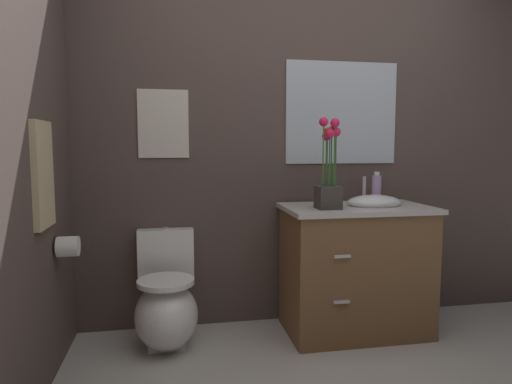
{
  "coord_description": "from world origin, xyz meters",
  "views": [
    {
      "loc": [
        -0.88,
        -1.56,
        1.22
      ],
      "look_at": [
        -0.38,
        1.1,
        0.94
      ],
      "focal_mm": 31.61,
      "sensor_mm": 36.0,
      "label": 1
    }
  ],
  "objects_px": {
    "toilet": "(166,306)",
    "hanging_towel": "(43,175)",
    "toilet_paper_roll": "(68,246)",
    "soap_bottle": "(376,188)",
    "wall_poster": "(163,124)",
    "vanity_cabinet": "(356,267)",
    "flower_vase": "(329,176)",
    "wall_mirror": "(342,113)"
  },
  "relations": [
    {
      "from": "toilet",
      "to": "hanging_towel",
      "type": "distance_m",
      "value": 1.09
    },
    {
      "from": "toilet_paper_roll",
      "to": "soap_bottle",
      "type": "bearing_deg",
      "value": 9.06
    },
    {
      "from": "wall_poster",
      "to": "hanging_towel",
      "type": "bearing_deg",
      "value": -130.21
    },
    {
      "from": "vanity_cabinet",
      "to": "toilet_paper_roll",
      "type": "xyz_separation_m",
      "value": [
        -1.73,
        -0.17,
        0.25
      ]
    },
    {
      "from": "toilet",
      "to": "hanging_towel",
      "type": "xyz_separation_m",
      "value": [
        -0.57,
        -0.4,
        0.84
      ]
    },
    {
      "from": "wall_poster",
      "to": "toilet_paper_roll",
      "type": "distance_m",
      "value": 0.97
    },
    {
      "from": "vanity_cabinet",
      "to": "flower_vase",
      "type": "bearing_deg",
      "value": -158.9
    },
    {
      "from": "toilet_paper_roll",
      "to": "hanging_towel",
      "type": "bearing_deg",
      "value": -104.89
    },
    {
      "from": "flower_vase",
      "to": "wall_poster",
      "type": "relative_size",
      "value": 1.27
    },
    {
      "from": "toilet",
      "to": "wall_mirror",
      "type": "relative_size",
      "value": 0.86
    },
    {
      "from": "toilet",
      "to": "toilet_paper_roll",
      "type": "xyz_separation_m",
      "value": [
        -0.51,
        -0.2,
        0.44
      ]
    },
    {
      "from": "flower_vase",
      "to": "wall_poster",
      "type": "xyz_separation_m",
      "value": [
        -0.99,
        0.38,
        0.33
      ]
    },
    {
      "from": "toilet",
      "to": "wall_mirror",
      "type": "xyz_separation_m",
      "value": [
        1.22,
        0.27,
        1.21
      ]
    },
    {
      "from": "hanging_towel",
      "to": "toilet_paper_roll",
      "type": "distance_m",
      "value": 0.46
    },
    {
      "from": "wall_mirror",
      "to": "toilet_paper_roll",
      "type": "height_order",
      "value": "wall_mirror"
    },
    {
      "from": "toilet_paper_roll",
      "to": "vanity_cabinet",
      "type": "bearing_deg",
      "value": 5.6
    },
    {
      "from": "flower_vase",
      "to": "wall_mirror",
      "type": "xyz_separation_m",
      "value": [
        0.23,
        0.38,
        0.41
      ]
    },
    {
      "from": "wall_poster",
      "to": "hanging_towel",
      "type": "distance_m",
      "value": 0.92
    },
    {
      "from": "flower_vase",
      "to": "hanging_towel",
      "type": "height_order",
      "value": "flower_vase"
    },
    {
      "from": "vanity_cabinet",
      "to": "hanging_towel",
      "type": "relative_size",
      "value": 1.95
    },
    {
      "from": "vanity_cabinet",
      "to": "wall_mirror",
      "type": "distance_m",
      "value": 1.06
    },
    {
      "from": "wall_mirror",
      "to": "hanging_towel",
      "type": "height_order",
      "value": "wall_mirror"
    },
    {
      "from": "hanging_towel",
      "to": "vanity_cabinet",
      "type": "bearing_deg",
      "value": 11.91
    },
    {
      "from": "vanity_cabinet",
      "to": "hanging_towel",
      "type": "bearing_deg",
      "value": -168.09
    },
    {
      "from": "toilet",
      "to": "toilet_paper_roll",
      "type": "distance_m",
      "value": 0.7
    },
    {
      "from": "vanity_cabinet",
      "to": "soap_bottle",
      "type": "height_order",
      "value": "soap_bottle"
    },
    {
      "from": "flower_vase",
      "to": "soap_bottle",
      "type": "distance_m",
      "value": 0.49
    },
    {
      "from": "toilet",
      "to": "vanity_cabinet",
      "type": "height_order",
      "value": "vanity_cabinet"
    },
    {
      "from": "hanging_towel",
      "to": "toilet_paper_roll",
      "type": "relative_size",
      "value": 4.73
    },
    {
      "from": "toilet",
      "to": "wall_mirror",
      "type": "height_order",
      "value": "wall_mirror"
    },
    {
      "from": "flower_vase",
      "to": "toilet_paper_roll",
      "type": "height_order",
      "value": "flower_vase"
    },
    {
      "from": "vanity_cabinet",
      "to": "toilet_paper_roll",
      "type": "distance_m",
      "value": 1.76
    },
    {
      "from": "toilet",
      "to": "wall_mirror",
      "type": "bearing_deg",
      "value": 12.39
    },
    {
      "from": "hanging_towel",
      "to": "flower_vase",
      "type": "bearing_deg",
      "value": 10.49
    },
    {
      "from": "vanity_cabinet",
      "to": "wall_poster",
      "type": "bearing_deg",
      "value": 166.46
    },
    {
      "from": "toilet",
      "to": "toilet_paper_roll",
      "type": "bearing_deg",
      "value": -159.02
    },
    {
      "from": "soap_bottle",
      "to": "vanity_cabinet",
      "type": "bearing_deg",
      "value": -144.97
    },
    {
      "from": "toilet",
      "to": "vanity_cabinet",
      "type": "xyz_separation_m",
      "value": [
        1.22,
        -0.03,
        0.19
      ]
    },
    {
      "from": "soap_bottle",
      "to": "wall_mirror",
      "type": "distance_m",
      "value": 0.57
    },
    {
      "from": "wall_poster",
      "to": "toilet_paper_roll",
      "type": "relative_size",
      "value": 3.99
    },
    {
      "from": "vanity_cabinet",
      "to": "soap_bottle",
      "type": "bearing_deg",
      "value": 35.03
    },
    {
      "from": "flower_vase",
      "to": "toilet_paper_roll",
      "type": "relative_size",
      "value": 5.08
    }
  ]
}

